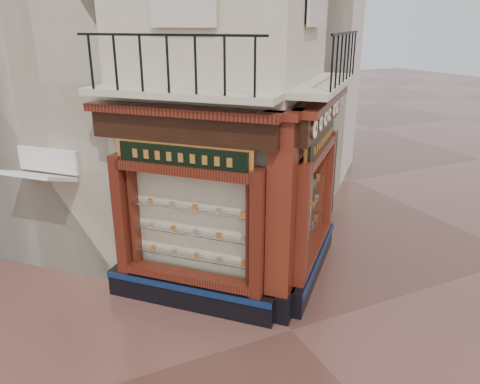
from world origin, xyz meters
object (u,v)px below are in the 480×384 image
clock_f (336,106)px  clock_b (320,123)px  clock_c (325,118)px  signboard_left (182,157)px  signboard_right (320,140)px  clock_e (333,109)px  clock_d (328,114)px  corner_pilaster (281,223)px  awning (51,283)px  clock_a (314,128)px

clock_f → clock_b: bearing=-180.0°
clock_c → clock_f: bearing=0.0°
signboard_left → clock_c: bearing=-141.2°
clock_f → signboard_right: 1.22m
clock_e → signboard_right: (-0.56, -0.41, -0.52)m
clock_e → signboard_left: clock_e is taller
signboard_right → clock_f: bearing=-5.7°
clock_e → signboard_left: 3.55m
clock_d → signboard_right: bearing=130.4°
signboard_left → signboard_right: bearing=-135.0°
clock_f → clock_e: bearing=-180.0°
clock_b → clock_e: (1.06, 1.06, -0.00)m
clock_f → corner_pilaster: bearing=171.5°
awning → clock_b: bearing=-165.1°
clock_d → signboard_left: size_ratio=0.16×
corner_pilaster → clock_d: (1.61, 1.00, 1.67)m
clock_b → signboard_right: bearing=7.7°
clock_b → signboard_left: 2.57m
clock_c → clock_d: (0.29, 0.29, 0.00)m
corner_pilaster → signboard_left: corner_pilaster is taller
corner_pilaster → clock_b: 1.96m
clock_c → signboard_right: 0.62m
clock_b → clock_e: bearing=0.0°
corner_pilaster → clock_e: (2.03, 1.42, 1.67)m
corner_pilaster → clock_f: bearing=-8.5°
clock_a → clock_e: 2.04m
clock_b → clock_c: bearing=-0.0°
clock_c → awning: 6.79m
clock_b → clock_e: 1.50m
clock_a → signboard_right: bearing=4.7°
clock_a → awning: clock_a is taller
awning → clock_e: bearing=-151.5°
clock_d → corner_pilaster: bearing=167.0°
clock_d → signboard_right: clock_d is taller
clock_e → signboard_left: size_ratio=0.18×
clock_d → signboard_left: (-3.07, 0.01, -0.52)m
clock_b → clock_e: clock_e is taller
corner_pilaster → clock_e: 2.99m
clock_c → awning: size_ratio=0.24×
clock_c → clock_e: size_ratio=1.04×
clock_b → clock_f: bearing=0.0°
corner_pilaster → signboard_left: (-1.46, 1.01, 1.15)m
clock_a → clock_f: clock_a is taller
corner_pilaster → signboard_left: 2.12m
awning → signboard_left: (2.42, -2.16, 3.10)m
clock_d → clock_f: 1.01m
clock_a → clock_e: bearing=0.0°
clock_f → awning: bearing=121.8°
clock_c → clock_e: (0.71, 0.71, 0.00)m
corner_pilaster → signboard_left: bearing=100.2°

